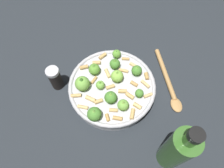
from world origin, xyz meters
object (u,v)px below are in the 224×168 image
object	(u,v)px
pepper_shaker	(55,78)
olive_oil_bottle	(177,149)
cooking_pan	(111,88)
wooden_spoon	(168,82)

from	to	relation	value
pepper_shaker	olive_oil_bottle	distance (m)	0.42
pepper_shaker	olive_oil_bottle	bearing A→B (deg)	1.08
cooking_pan	pepper_shaker	size ratio (longest dim) A/B	3.00
cooking_pan	wooden_spoon	xyz separation A→B (m)	(0.14, 0.14, -0.03)
cooking_pan	olive_oil_bottle	bearing A→B (deg)	-16.42
pepper_shaker	wooden_spoon	xyz separation A→B (m)	(0.31, 0.23, -0.04)
cooking_pan	wooden_spoon	bearing A→B (deg)	45.68
cooking_pan	wooden_spoon	world-z (taller)	cooking_pan
pepper_shaker	olive_oil_bottle	world-z (taller)	olive_oil_bottle
cooking_pan	wooden_spoon	size ratio (longest dim) A/B	1.41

